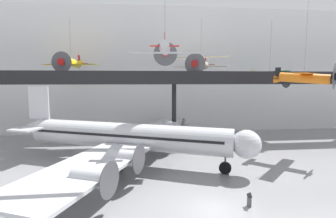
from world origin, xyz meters
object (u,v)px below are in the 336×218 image
(suspended_plane_green_biplane, at_px, (270,77))
(suspended_plane_cream_biplane, at_px, (201,63))
(info_sign_pedestal, at_px, (249,201))
(suspended_plane_silver_racer, at_px, (165,50))
(suspended_plane_yellow_lowwing, at_px, (71,62))
(airliner_silver_main, at_px, (126,137))
(suspended_plane_orange_highwing, at_px, (304,78))

(suspended_plane_green_biplane, bearing_deg, suspended_plane_cream_biplane, 174.46)
(info_sign_pedestal, bearing_deg, suspended_plane_silver_racer, 106.49)
(suspended_plane_yellow_lowwing, bearing_deg, suspended_plane_cream_biplane, 95.75)
(airliner_silver_main, bearing_deg, suspended_plane_silver_racer, 18.28)
(airliner_silver_main, bearing_deg, suspended_plane_cream_biplane, 68.84)
(airliner_silver_main, bearing_deg, suspended_plane_green_biplane, 49.51)
(suspended_plane_silver_racer, distance_m, suspended_plane_cream_biplane, 14.34)
(suspended_plane_orange_highwing, relative_size, suspended_plane_cream_biplane, 1.20)
(suspended_plane_orange_highwing, relative_size, info_sign_pedestal, 8.84)
(suspended_plane_cream_biplane, distance_m, suspended_plane_yellow_lowwing, 21.18)
(suspended_plane_silver_racer, bearing_deg, suspended_plane_orange_highwing, -79.53)
(suspended_plane_orange_highwing, height_order, suspended_plane_green_biplane, suspended_plane_green_biplane)
(suspended_plane_silver_racer, relative_size, suspended_plane_cream_biplane, 0.94)
(suspended_plane_cream_biplane, height_order, info_sign_pedestal, suspended_plane_cream_biplane)
(suspended_plane_silver_racer, height_order, suspended_plane_green_biplane, suspended_plane_silver_racer)
(info_sign_pedestal, bearing_deg, suspended_plane_green_biplane, 50.82)
(suspended_plane_silver_racer, xyz_separation_m, suspended_plane_green_biplane, (19.00, 12.01, -2.94))
(suspended_plane_green_biplane, bearing_deg, suspended_plane_yellow_lowwing, 172.62)
(suspended_plane_silver_racer, bearing_deg, suspended_plane_green_biplane, -51.27)
(airliner_silver_main, xyz_separation_m, suspended_plane_orange_highwing, (22.73, 0.86, 6.98))
(airliner_silver_main, xyz_separation_m, suspended_plane_cream_biplane, (11.80, 11.99, 9.44))
(suspended_plane_orange_highwing, distance_m, suspended_plane_cream_biplane, 15.79)
(suspended_plane_green_biplane, distance_m, suspended_plane_yellow_lowwing, 33.11)
(airliner_silver_main, xyz_separation_m, suspended_plane_green_biplane, (23.65, 11.60, 7.20))
(airliner_silver_main, distance_m, suspended_plane_cream_biplane, 19.29)
(info_sign_pedestal, bearing_deg, suspended_plane_cream_biplane, 76.79)
(suspended_plane_green_biplane, bearing_deg, airliner_silver_main, -157.51)
(suspended_plane_orange_highwing, distance_m, suspended_plane_green_biplane, 10.78)
(suspended_plane_green_biplane, xyz_separation_m, suspended_plane_cream_biplane, (-11.85, 0.39, 2.24))
(suspended_plane_yellow_lowwing, bearing_deg, suspended_plane_green_biplane, 96.78)
(airliner_silver_main, height_order, suspended_plane_green_biplane, suspended_plane_green_biplane)
(suspended_plane_silver_racer, xyz_separation_m, info_sign_pedestal, (5.56, -11.46, -13.00))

